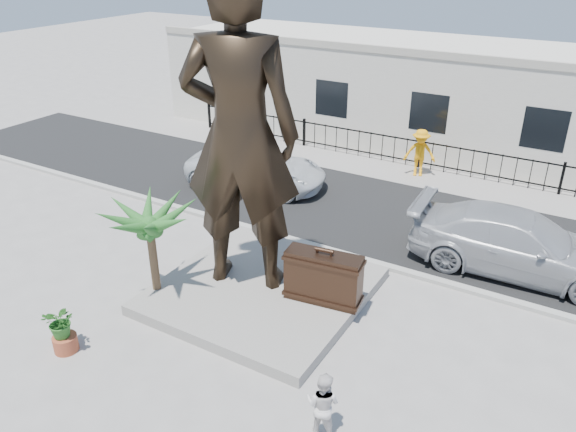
# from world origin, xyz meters

# --- Properties ---
(ground) EXTENTS (100.00, 100.00, 0.00)m
(ground) POSITION_xyz_m (0.00, 0.00, 0.00)
(ground) COLOR #9E9991
(ground) RESTS_ON ground
(street) EXTENTS (40.00, 7.00, 0.01)m
(street) POSITION_xyz_m (0.00, 8.00, 0.01)
(street) COLOR black
(street) RESTS_ON ground
(curb) EXTENTS (40.00, 0.25, 0.12)m
(curb) POSITION_xyz_m (0.00, 4.50, 0.06)
(curb) COLOR #A5A399
(curb) RESTS_ON ground
(far_sidewalk) EXTENTS (40.00, 2.50, 0.02)m
(far_sidewalk) POSITION_xyz_m (0.00, 12.00, 0.01)
(far_sidewalk) COLOR #9E9991
(far_sidewalk) RESTS_ON ground
(plinth) EXTENTS (5.20, 5.20, 0.30)m
(plinth) POSITION_xyz_m (-0.50, 1.50, 0.15)
(plinth) COLOR gray
(plinth) RESTS_ON ground
(fence) EXTENTS (22.00, 0.10, 1.20)m
(fence) POSITION_xyz_m (0.00, 12.80, 0.60)
(fence) COLOR black
(fence) RESTS_ON ground
(building) EXTENTS (28.00, 7.00, 4.40)m
(building) POSITION_xyz_m (0.00, 17.00, 2.20)
(building) COLOR silver
(building) RESTS_ON ground
(statue) EXTENTS (3.44, 2.82, 8.13)m
(statue) POSITION_xyz_m (-1.13, 1.61, 4.37)
(statue) COLOR black
(statue) RESTS_ON plinth
(suitcase) EXTENTS (2.00, 0.86, 1.36)m
(suitcase) POSITION_xyz_m (1.20, 1.73, 0.98)
(suitcase) COLOR #301E14
(suitcase) RESTS_ON plinth
(tourist) EXTENTS (0.73, 0.59, 1.42)m
(tourist) POSITION_xyz_m (3.05, -1.87, 0.71)
(tourist) COLOR silver
(tourist) RESTS_ON ground
(car_white) EXTENTS (5.74, 3.50, 1.49)m
(car_white) POSITION_xyz_m (-4.74, 7.66, 0.75)
(car_white) COLOR silver
(car_white) RESTS_ON street
(car_silver) EXTENTS (6.19, 2.77, 1.76)m
(car_silver) POSITION_xyz_m (5.09, 6.29, 0.89)
(car_silver) COLOR #A8A9AD
(car_silver) RESTS_ON street
(worker) EXTENTS (1.41, 1.08, 1.93)m
(worker) POSITION_xyz_m (0.28, 11.93, 0.98)
(worker) COLOR #FFA30D
(worker) RESTS_ON far_sidewalk
(palm_tree) EXTENTS (1.80, 1.80, 3.20)m
(palm_tree) POSITION_xyz_m (-2.86, -0.03, 0.00)
(palm_tree) COLOR #245E22
(palm_tree) RESTS_ON ground
(planter) EXTENTS (0.56, 0.56, 0.40)m
(planter) POSITION_xyz_m (-3.22, -2.75, 0.20)
(planter) COLOR #9E462A
(planter) RESTS_ON ground
(shrub) EXTENTS (0.85, 0.77, 0.81)m
(shrub) POSITION_xyz_m (-3.22, -2.75, 0.81)
(shrub) COLOR #296320
(shrub) RESTS_ON planter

